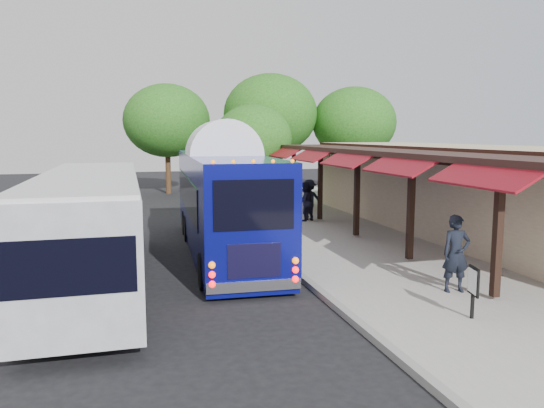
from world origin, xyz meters
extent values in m
plane|color=black|center=(0.00, 0.00, 0.00)|extent=(90.00, 90.00, 0.00)
cube|color=#9E9B93|center=(5.00, 4.00, 0.07)|extent=(10.00, 40.00, 0.15)
cube|color=gray|center=(0.05, 4.00, 0.07)|extent=(0.20, 40.00, 0.16)
cube|color=tan|center=(8.50, 4.00, 1.80)|extent=(5.00, 20.00, 3.60)
cube|color=black|center=(5.98, 4.00, 3.30)|extent=(0.06, 20.00, 0.60)
cube|color=#331E19|center=(4.90, 4.00, 3.40)|extent=(2.60, 20.00, 0.18)
cube|color=black|center=(3.78, -4.00, 1.80)|extent=(0.18, 0.18, 3.16)
cube|color=maroon|center=(3.35, -4.00, 3.15)|extent=(1.00, 3.20, 0.57)
cube|color=black|center=(3.78, 0.00, 1.80)|extent=(0.18, 0.18, 3.16)
cube|color=maroon|center=(3.35, 0.00, 3.15)|extent=(1.00, 3.20, 0.57)
cube|color=black|center=(3.78, 4.00, 1.80)|extent=(0.18, 0.18, 3.16)
cube|color=maroon|center=(3.35, 4.00, 3.15)|extent=(1.00, 3.20, 0.57)
cube|color=black|center=(3.78, 8.00, 1.80)|extent=(0.18, 0.18, 3.16)
cube|color=maroon|center=(3.35, 8.00, 3.15)|extent=(1.00, 3.20, 0.57)
cube|color=black|center=(3.78, 12.00, 1.80)|extent=(0.18, 0.18, 3.16)
cube|color=maroon|center=(3.35, 12.00, 3.15)|extent=(1.00, 3.20, 0.57)
sphere|color=#185688|center=(4.20, -2.00, 2.88)|extent=(0.26, 0.26, 0.26)
sphere|color=#185688|center=(4.20, 3.00, 2.88)|extent=(0.26, 0.26, 0.26)
sphere|color=#185688|center=(4.20, 8.00, 2.88)|extent=(0.26, 0.26, 0.26)
cube|color=#080B64|center=(-1.45, 3.37, 1.90)|extent=(2.86, 11.33, 2.95)
cube|color=#080B64|center=(-1.45, 3.37, 0.28)|extent=(2.81, 11.22, 0.33)
ellipsoid|color=white|center=(-1.45, 3.37, 3.35)|extent=(2.85, 11.11, 0.53)
cube|color=black|center=(-1.45, -2.26, 2.39)|extent=(1.96, 0.11, 1.22)
cube|color=silver|center=(-1.45, -2.19, 0.39)|extent=(2.35, 0.27, 0.26)
sphere|color=#FF0C0C|center=(-2.48, -2.28, 0.64)|extent=(0.17, 0.17, 0.17)
sphere|color=#FF0C0C|center=(-0.42, -2.28, 0.64)|extent=(0.17, 0.17, 0.17)
cylinder|color=black|center=(-2.53, -0.90, 0.49)|extent=(0.32, 0.99, 0.97)
cylinder|color=black|center=(-0.37, -0.90, 0.49)|extent=(0.32, 0.99, 0.97)
cylinder|color=black|center=(-2.53, 6.97, 0.49)|extent=(0.32, 0.99, 0.97)
cylinder|color=black|center=(-0.37, 6.97, 0.49)|extent=(0.32, 0.99, 0.97)
cube|color=gray|center=(-5.57, 0.38, 1.64)|extent=(2.47, 11.27, 2.59)
cube|color=black|center=(-6.80, 0.38, 1.86)|extent=(0.05, 9.57, 0.98)
cube|color=black|center=(-4.34, 0.38, 1.86)|extent=(0.05, 9.57, 0.98)
cube|color=silver|center=(-5.57, 0.38, 2.98)|extent=(2.42, 11.04, 0.10)
cylinder|color=black|center=(-6.70, -3.56, 0.47)|extent=(0.28, 0.94, 0.94)
cylinder|color=black|center=(-4.44, -3.56, 0.47)|extent=(0.28, 0.94, 0.94)
cylinder|color=black|center=(-6.70, 3.76, 0.47)|extent=(0.28, 0.94, 0.94)
cylinder|color=black|center=(-4.44, 3.76, 0.47)|extent=(0.28, 0.94, 0.94)
imported|color=black|center=(3.24, -3.19, 1.12)|extent=(0.77, 0.56, 1.94)
imported|color=black|center=(3.09, 8.14, 1.04)|extent=(1.06, 0.95, 1.78)
imported|color=black|center=(1.72, 7.29, 1.00)|extent=(1.01, 0.44, 1.70)
imported|color=black|center=(3.40, 8.40, 1.08)|extent=(1.22, 0.72, 1.86)
cube|color=black|center=(2.45, -5.00, 0.71)|extent=(0.07, 0.07, 1.13)
cube|color=black|center=(2.45, -5.00, 0.97)|extent=(0.15, 0.51, 0.62)
cube|color=white|center=(2.42, -5.00, 0.97)|extent=(0.10, 0.42, 0.51)
cylinder|color=#382314|center=(2.45, 15.66, 1.30)|extent=(0.36, 0.36, 2.61)
ellipsoid|color=#164F13|center=(2.45, 15.66, 3.85)|extent=(4.51, 4.51, 3.83)
cylinder|color=#382314|center=(4.77, 20.44, 1.83)|extent=(0.36, 0.36, 3.66)
ellipsoid|color=#164F13|center=(4.77, 20.44, 5.41)|extent=(6.32, 6.32, 5.37)
cylinder|color=#382314|center=(10.35, 19.28, 1.64)|extent=(0.36, 0.36, 3.28)
ellipsoid|color=#164F13|center=(10.35, 19.28, 4.85)|extent=(5.67, 5.67, 4.82)
cylinder|color=#382314|center=(-1.96, 22.38, 1.68)|extent=(0.36, 0.36, 3.37)
ellipsoid|color=#164F13|center=(-1.96, 22.38, 4.98)|extent=(5.82, 5.82, 4.94)
camera|label=1|loc=(-4.53, -14.42, 4.06)|focal=35.00mm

